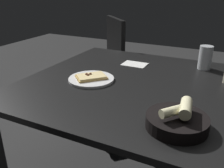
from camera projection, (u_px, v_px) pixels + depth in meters
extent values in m
cube|color=black|center=(133.00, 84.00, 1.36)|extent=(1.17, 1.15, 0.03)
cylinder|color=black|center=(3.00, 166.00, 1.29)|extent=(0.04, 0.04, 0.73)
cylinder|color=black|center=(98.00, 93.00, 2.14)|extent=(0.04, 0.04, 0.73)
cylinder|color=white|center=(91.00, 79.00, 1.36)|extent=(0.26, 0.26, 0.01)
cube|color=tan|center=(91.00, 77.00, 1.36)|extent=(0.19, 0.20, 0.01)
cube|color=#F2D792|center=(91.00, 76.00, 1.36)|extent=(0.18, 0.18, 0.01)
sphere|color=brown|center=(87.00, 74.00, 1.36)|extent=(0.02, 0.02, 0.02)
sphere|color=brown|center=(91.00, 74.00, 1.37)|extent=(0.02, 0.02, 0.02)
sphere|color=brown|center=(88.00, 75.00, 1.35)|extent=(0.02, 0.02, 0.02)
cylinder|color=black|center=(177.00, 122.00, 0.91)|extent=(0.23, 0.23, 0.05)
cylinder|color=beige|center=(174.00, 111.00, 0.87)|extent=(0.10, 0.11, 0.03)
cylinder|color=beige|center=(186.00, 108.00, 0.89)|extent=(0.06, 0.12, 0.04)
cylinder|color=red|center=(190.00, 128.00, 0.88)|extent=(0.06, 0.06, 0.03)
cylinder|color=silver|center=(205.00, 58.00, 1.52)|extent=(0.08, 0.08, 0.15)
cylinder|color=#BA8319|center=(204.00, 65.00, 1.54)|extent=(0.07, 0.07, 0.05)
cube|color=white|center=(135.00, 64.00, 1.63)|extent=(0.16, 0.12, 0.00)
cube|color=black|center=(95.00, 77.00, 2.27)|extent=(0.62, 0.62, 0.04)
cube|color=black|center=(115.00, 47.00, 2.22)|extent=(0.32, 0.33, 0.51)
cylinder|color=black|center=(73.00, 94.00, 2.48)|extent=(0.03, 0.03, 0.43)
cylinder|color=black|center=(80.00, 112.00, 2.14)|extent=(0.03, 0.03, 0.43)
cylinder|color=black|center=(108.00, 90.00, 2.58)|extent=(0.03, 0.03, 0.43)
cylinder|color=black|center=(120.00, 105.00, 2.25)|extent=(0.03, 0.03, 0.43)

